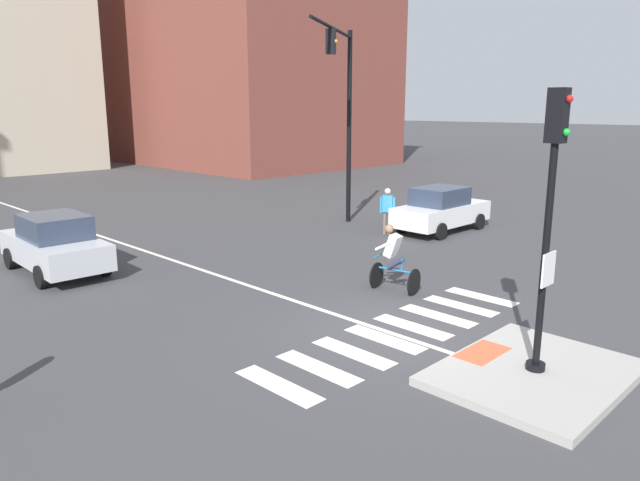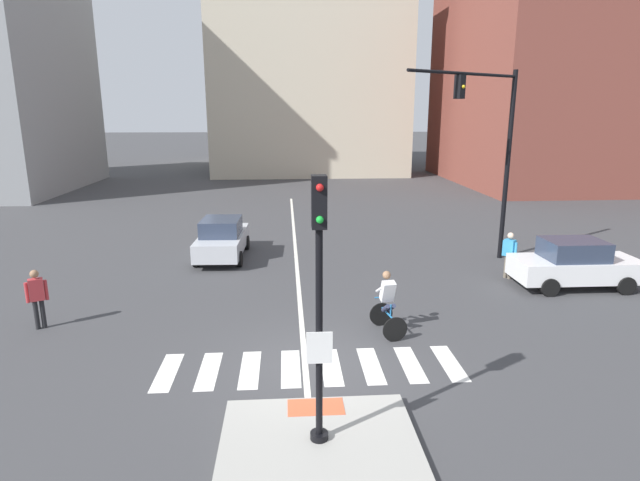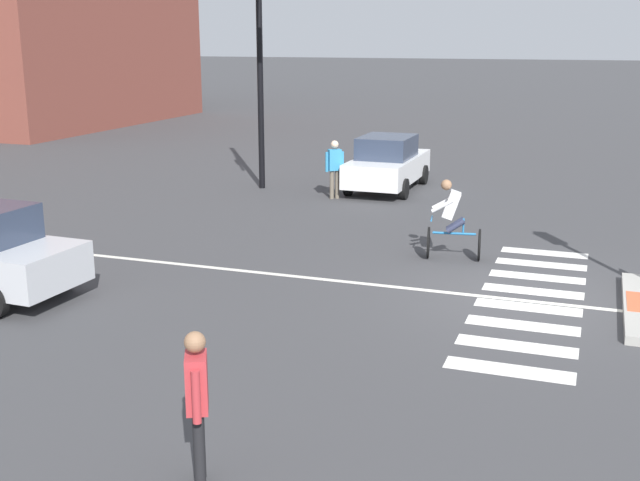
{
  "view_description": "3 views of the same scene",
  "coord_description": "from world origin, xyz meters",
  "px_view_note": "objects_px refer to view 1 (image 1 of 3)",
  "views": [
    {
      "loc": [
        -9.16,
        -6.9,
        4.51
      ],
      "look_at": [
        1.21,
        3.38,
        1.18
      ],
      "focal_mm": 33.06,
      "sensor_mm": 36.0,
      "label": 1
    },
    {
      "loc": [
        -0.53,
        -10.88,
        5.73
      ],
      "look_at": [
        0.58,
        5.31,
        1.68
      ],
      "focal_mm": 28.78,
      "sensor_mm": 36.0,
      "label": 2
    },
    {
      "loc": [
        -13.81,
        -1.02,
        4.54
      ],
      "look_at": [
        -1.47,
        3.36,
        1.14
      ],
      "focal_mm": 44.38,
      "sensor_mm": 36.0,
      "label": 3
    }
  ],
  "objects_px": {
    "car_white_cross_right": "(441,210)",
    "traffic_light_mast": "(344,99)",
    "car_silver_westbound_far": "(55,244)",
    "pedestrian_waiting_far_side": "(387,207)",
    "cyclist": "(393,257)",
    "signal_pole": "(550,207)"
  },
  "relations": [
    {
      "from": "car_white_cross_right",
      "to": "traffic_light_mast",
      "type": "bearing_deg",
      "value": 120.29
    },
    {
      "from": "car_silver_westbound_far",
      "to": "pedestrian_waiting_far_side",
      "type": "height_order",
      "value": "pedestrian_waiting_far_side"
    },
    {
      "from": "traffic_light_mast",
      "to": "car_silver_westbound_far",
      "type": "height_order",
      "value": "traffic_light_mast"
    },
    {
      "from": "traffic_light_mast",
      "to": "car_white_cross_right",
      "type": "relative_size",
      "value": 1.78
    },
    {
      "from": "car_white_cross_right",
      "to": "pedestrian_waiting_far_side",
      "type": "xyz_separation_m",
      "value": [
        -1.81,
        1.08,
        0.17
      ]
    },
    {
      "from": "cyclist",
      "to": "pedestrian_waiting_far_side",
      "type": "bearing_deg",
      "value": 39.64
    },
    {
      "from": "traffic_light_mast",
      "to": "pedestrian_waiting_far_side",
      "type": "bearing_deg",
      "value": -88.39
    },
    {
      "from": "car_silver_westbound_far",
      "to": "cyclist",
      "type": "xyz_separation_m",
      "value": [
        5.23,
        -7.66,
        0.06
      ]
    },
    {
      "from": "signal_pole",
      "to": "cyclist",
      "type": "xyz_separation_m",
      "value": [
        2.13,
        4.73,
        -2.08
      ]
    },
    {
      "from": "signal_pole",
      "to": "car_silver_westbound_far",
      "type": "bearing_deg",
      "value": 104.05
    },
    {
      "from": "car_silver_westbound_far",
      "to": "cyclist",
      "type": "height_order",
      "value": "cyclist"
    },
    {
      "from": "signal_pole",
      "to": "car_white_cross_right",
      "type": "bearing_deg",
      "value": 41.05
    },
    {
      "from": "cyclist",
      "to": "pedestrian_waiting_far_side",
      "type": "xyz_separation_m",
      "value": [
        5.19,
        4.3,
        0.11
      ]
    },
    {
      "from": "traffic_light_mast",
      "to": "cyclist",
      "type": "bearing_deg",
      "value": -128.66
    },
    {
      "from": "car_silver_westbound_far",
      "to": "pedestrian_waiting_far_side",
      "type": "bearing_deg",
      "value": -17.88
    },
    {
      "from": "car_white_cross_right",
      "to": "cyclist",
      "type": "bearing_deg",
      "value": -155.28
    },
    {
      "from": "cyclist",
      "to": "traffic_light_mast",
      "type": "bearing_deg",
      "value": 51.34
    },
    {
      "from": "pedestrian_waiting_far_side",
      "to": "car_white_cross_right",
      "type": "bearing_deg",
      "value": -30.84
    },
    {
      "from": "car_white_cross_right",
      "to": "cyclist",
      "type": "relative_size",
      "value": 2.45
    },
    {
      "from": "signal_pole",
      "to": "traffic_light_mast",
      "type": "distance_m",
      "value": 13.42
    },
    {
      "from": "car_white_cross_right",
      "to": "signal_pole",
      "type": "bearing_deg",
      "value": -138.95
    },
    {
      "from": "signal_pole",
      "to": "car_white_cross_right",
      "type": "distance_m",
      "value": 12.29
    }
  ]
}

